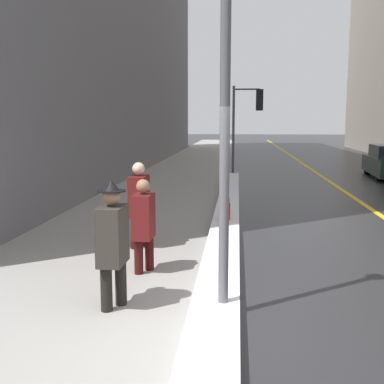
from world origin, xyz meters
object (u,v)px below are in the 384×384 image
pedestrian_nearside (144,221)px  pedestrian_in_fedora (113,239)px  traffic_light_near (249,111)px  pedestrian_with_shoulder_bag (139,201)px  fire_hydrant (226,212)px  lamp_post (225,82)px

pedestrian_nearside → pedestrian_in_fedora: bearing=-2.0°
traffic_light_near → pedestrian_nearside: (-1.89, -13.95, -1.95)m
pedestrian_nearside → pedestrian_with_shoulder_bag: 1.52m
traffic_light_near → fire_hydrant: size_ratio=5.46×
pedestrian_with_shoulder_bag → fire_hydrant: size_ratio=2.28×
pedestrian_in_fedora → pedestrian_with_shoulder_bag: 2.93m
lamp_post → traffic_light_near: (0.62, 15.51, -0.02)m
traffic_light_near → pedestrian_with_shoulder_bag: (-2.27, -12.48, -1.88)m
pedestrian_nearside → pedestrian_with_shoulder_bag: pedestrian_with_shoulder_bag is taller
lamp_post → fire_hydrant: (-0.10, 4.87, -2.43)m
traffic_light_near → pedestrian_in_fedora: size_ratio=2.34×
lamp_post → pedestrian_with_shoulder_bag: lamp_post is taller
lamp_post → pedestrian_in_fedora: (-1.37, 0.11, -1.89)m
fire_hydrant → traffic_light_near: bearing=86.1°
pedestrian_nearside → lamp_post: bearing=41.1°
lamp_post → traffic_light_near: size_ratio=1.21×
lamp_post → fire_hydrant: bearing=91.1°
traffic_light_near → pedestrian_with_shoulder_bag: traffic_light_near is taller
pedestrian_nearside → pedestrian_with_shoulder_bag: (-0.37, 1.47, 0.07)m
lamp_post → pedestrian_nearside: size_ratio=3.15×
traffic_light_near → fire_hydrant: (-0.72, -10.63, -2.42)m
traffic_light_near → pedestrian_nearside: 14.21m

